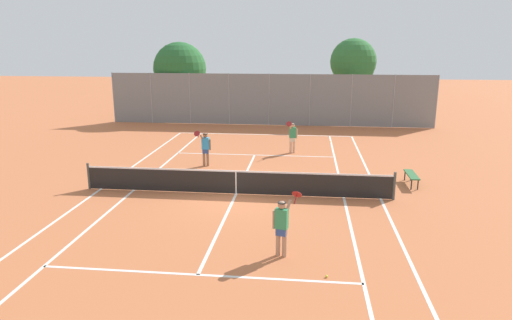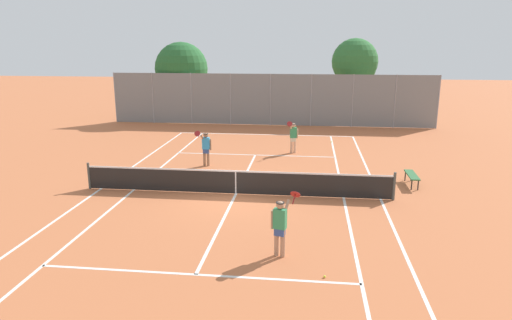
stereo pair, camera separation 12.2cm
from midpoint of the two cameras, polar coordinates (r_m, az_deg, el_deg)
name	(u,v)px [view 2 (the right image)]	position (r m, az deg, el deg)	size (l,w,h in m)	color
ground_plane	(236,194)	(17.76, -2.33, -4.27)	(120.00, 120.00, 0.00)	#BC663D
court_line_markings	(236,194)	(17.76, -2.33, -4.26)	(11.10, 23.90, 0.01)	silver
tennis_net	(236,181)	(17.61, -2.35, -2.70)	(12.00, 0.10, 1.07)	#474C47
player_near_side	(280,224)	(12.48, 3.32, -8.05)	(0.80, 0.71, 1.77)	tan
player_far_left	(206,147)	(21.66, -6.12, 1.64)	(0.67, 0.73, 1.77)	#936B4C
player_far_right	(293,136)	(24.20, 4.82, 3.03)	(0.59, 0.80, 1.77)	#D8A884
loose_tennis_ball_0	(331,142)	(27.26, 9.54, 2.25)	(0.07, 0.07, 0.07)	#D1DB33
loose_tennis_ball_1	(325,277)	(11.88, 8.86, -14.20)	(0.07, 0.07, 0.07)	#D1DB33
loose_tennis_ball_3	(293,180)	(19.45, 4.83, -2.53)	(0.07, 0.07, 0.07)	#D1DB33
courtside_bench	(412,176)	(19.80, 19.07, -1.86)	(0.36, 1.50, 0.47)	#2D6638
back_fence	(270,100)	(32.35, 1.92, 7.54)	(22.87, 0.08, 3.62)	gray
tree_behind_left	(181,70)	(35.47, -9.26, 11.03)	(3.96, 3.96, 5.78)	brown
tree_behind_right	(356,63)	(34.86, 12.51, 11.72)	(3.36, 3.36, 6.04)	brown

